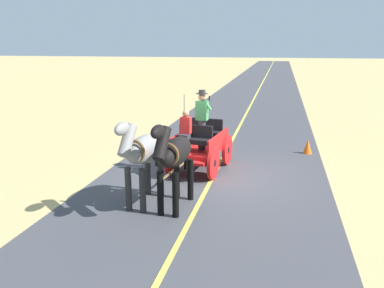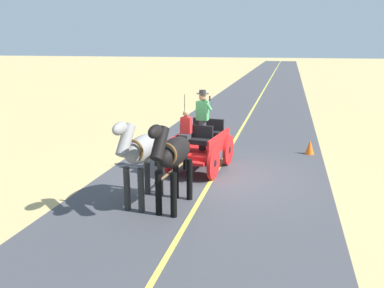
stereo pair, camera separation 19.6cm
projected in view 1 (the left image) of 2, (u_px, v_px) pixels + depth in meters
ground_plane at (214, 176)px, 11.72m from camera, size 200.00×200.00×0.00m
road_surface at (214, 176)px, 11.72m from camera, size 6.56×160.00×0.01m
road_centre_stripe at (214, 176)px, 11.72m from camera, size 0.12×160.00×0.00m
horse_drawn_carriage at (200, 144)px, 12.10m from camera, size 1.70×4.51×2.50m
horse_near_side at (174, 155)px, 9.08m from camera, size 0.69×2.14×2.21m
horse_off_side at (142, 152)px, 9.34m from camera, size 0.71×2.14×2.21m
traffic_cone at (308, 147)px, 14.05m from camera, size 0.32×0.32×0.50m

